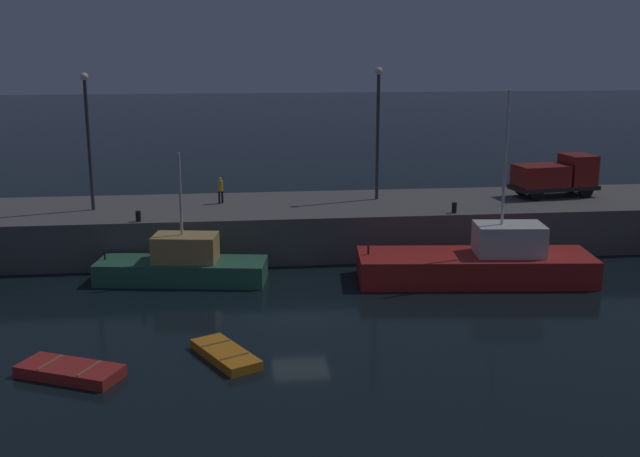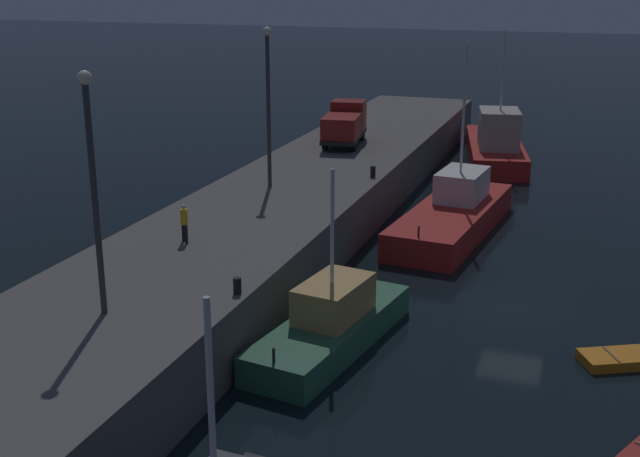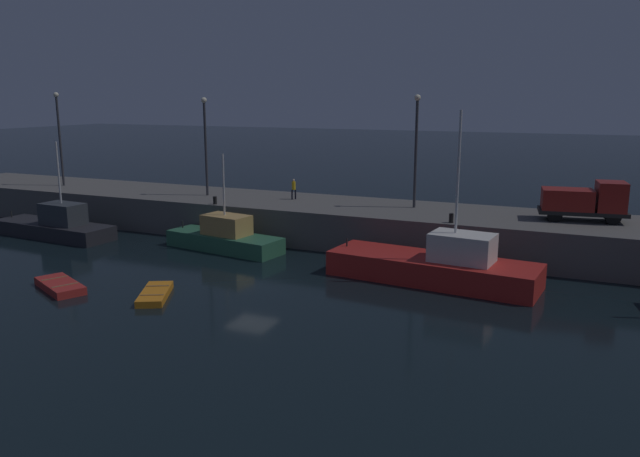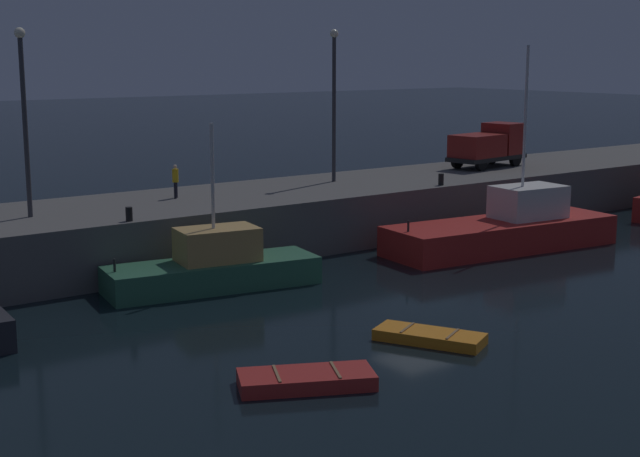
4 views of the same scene
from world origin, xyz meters
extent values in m
plane|color=black|center=(0.00, 0.00, 0.00)|extent=(320.00, 320.00, 0.00)
cube|color=#5B5956|center=(0.00, 12.05, 1.31)|extent=(76.44, 8.00, 2.61)
cube|color=#232328|center=(-19.46, 4.20, 0.54)|extent=(10.30, 3.62, 1.07)
cube|color=#33383D|center=(-18.27, 4.12, 1.86)|extent=(3.29, 2.11, 1.57)
cylinder|color=silver|center=(-18.35, 4.13, 4.89)|extent=(0.14, 0.14, 4.51)
cylinder|color=#262626|center=(-24.10, 4.53, 1.32)|extent=(0.10, 0.10, 0.50)
cube|color=red|center=(9.34, 4.29, 0.70)|extent=(12.13, 4.75, 1.41)
cube|color=silver|center=(11.01, 4.12, 2.19)|extent=(3.60, 2.52, 1.56)
cylinder|color=silver|center=(10.59, 4.16, 6.30)|extent=(0.14, 0.14, 6.67)
cylinder|color=#262626|center=(3.92, 4.85, 1.66)|extent=(0.10, 0.10, 0.50)
cube|color=#2D6647|center=(-5.51, 5.92, 0.55)|extent=(8.83, 3.90, 1.10)
cube|color=tan|center=(-5.27, 5.88, 1.77)|extent=(3.42, 2.37, 1.34)
cylinder|color=silver|center=(-5.42, 5.91, 4.52)|extent=(0.14, 0.14, 4.15)
cylinder|color=#262626|center=(-9.38, 6.54, 1.35)|extent=(0.10, 0.10, 0.50)
cube|color=orange|center=(-3.29, -4.38, 0.18)|extent=(2.81, 3.75, 0.36)
cube|color=olive|center=(-2.93, -5.07, 0.38)|extent=(1.10, 0.62, 0.04)
cube|color=olive|center=(-3.64, -3.69, 0.38)|extent=(1.10, 0.62, 0.04)
cube|color=#B22823|center=(-8.91, -5.37, 0.21)|extent=(4.11, 3.05, 0.43)
cube|color=olive|center=(-8.15, -5.73, 0.45)|extent=(0.68, 1.30, 0.04)
cube|color=olive|center=(-9.66, -5.00, 0.45)|extent=(0.68, 1.30, 0.04)
cylinder|color=#38383D|center=(-25.51, 11.37, 6.46)|extent=(0.20, 0.20, 7.69)
sphere|color=#F9EFCC|center=(-25.51, 11.37, 10.48)|extent=(0.44, 0.44, 0.44)
cylinder|color=#38383D|center=(-10.71, 11.80, 6.24)|extent=(0.20, 0.20, 7.26)
sphere|color=#F9EFCC|center=(-10.71, 11.80, 10.06)|extent=(0.44, 0.44, 0.44)
cylinder|color=#38383D|center=(5.88, 12.99, 6.34)|extent=(0.20, 0.20, 7.46)
sphere|color=#F9EFCC|center=(5.88, 12.99, 10.25)|extent=(0.44, 0.44, 0.44)
cylinder|color=black|center=(18.43, 13.64, 3.06)|extent=(0.93, 0.40, 0.90)
cylinder|color=black|center=(18.67, 11.93, 3.06)|extent=(0.93, 0.40, 0.90)
cylinder|color=black|center=(15.09, 13.19, 3.06)|extent=(0.93, 0.40, 0.90)
cylinder|color=black|center=(15.33, 11.47, 3.06)|extent=(0.93, 0.40, 0.90)
cube|color=black|center=(16.88, 12.56, 3.19)|extent=(5.50, 2.76, 0.25)
cube|color=maroon|center=(18.45, 12.77, 4.23)|extent=(1.95, 2.27, 1.84)
cube|color=maroon|center=(15.94, 12.43, 3.96)|extent=(3.31, 2.46, 1.29)
cylinder|color=black|center=(-3.60, 12.65, 2.99)|extent=(0.12, 0.12, 0.75)
cylinder|color=black|center=(-3.43, 12.88, 2.99)|extent=(0.12, 0.12, 0.75)
cylinder|color=yellow|center=(-3.52, 12.77, 3.67)|extent=(0.40, 0.40, 0.62)
sphere|color=beige|center=(-3.52, 12.77, 4.09)|extent=(0.18, 0.18, 0.18)
cylinder|color=black|center=(9.43, 8.59, 2.91)|extent=(0.28, 0.28, 0.60)
cylinder|color=black|center=(-7.84, 8.47, 2.90)|extent=(0.28, 0.28, 0.57)
camera|label=1|loc=(-2.89, -32.37, 11.82)|focal=43.40mm
camera|label=2|loc=(-31.23, -2.65, 13.05)|focal=46.05mm
camera|label=3|loc=(17.01, -29.22, 10.32)|focal=34.62mm
camera|label=4|loc=(-23.19, -25.58, 9.26)|focal=51.86mm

